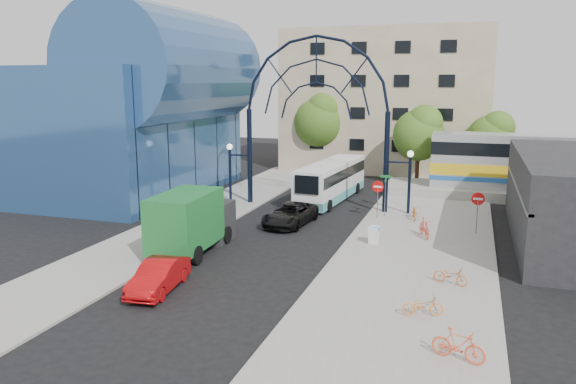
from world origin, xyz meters
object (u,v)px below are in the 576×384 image
(sandwich_board, at_px, (374,233))
(bike_far_b, at_px, (459,345))
(gateway_arch, at_px, (316,87))
(tree_north_a, at_px, (420,132))
(green_truck, at_px, (193,221))
(bike_far_c, at_px, (423,306))
(black_suv, at_px, (290,214))
(city_bus, at_px, (331,180))
(tree_north_c, at_px, (492,136))
(bike_near_a, at_px, (415,212))
(bike_near_b, at_px, (424,228))
(red_sedan, at_px, (159,276))
(street_name_sign, at_px, (385,187))
(bike_far_a, at_px, (451,275))
(stop_sign, at_px, (378,190))
(tree_north_b, at_px, (321,119))
(do_not_enter_sign, at_px, (478,203))

(sandwich_board, bearing_deg, bike_far_b, -68.55)
(gateway_arch, bearing_deg, sandwich_board, -55.09)
(tree_north_a, distance_m, bike_far_b, 32.81)
(bike_far_b, bearing_deg, green_truck, 75.63)
(gateway_arch, height_order, bike_far_c, gateway_arch)
(green_truck, xyz_separation_m, black_suv, (3.23, 6.89, -0.97))
(tree_north_a, height_order, city_bus, tree_north_a)
(bike_far_c, bearing_deg, gateway_arch, 11.67)
(tree_north_c, relative_size, black_suv, 1.31)
(bike_near_a, relative_size, bike_near_b, 0.98)
(city_bus, height_order, bike_near_b, city_bus)
(black_suv, bearing_deg, bike_far_c, -47.10)
(bike_far_c, bearing_deg, bike_far_b, -172.94)
(tree_north_c, bearing_deg, red_sedan, -114.24)
(street_name_sign, xyz_separation_m, tree_north_a, (0.92, 13.33, 2.48))
(red_sedan, relative_size, bike_far_a, 2.61)
(red_sedan, distance_m, bike_near_a, 18.71)
(stop_sign, relative_size, tree_north_b, 0.31)
(city_bus, xyz_separation_m, red_sedan, (-2.54, -20.89, -0.84))
(gateway_arch, distance_m, bike_far_c, 20.95)
(do_not_enter_sign, distance_m, bike_far_c, 13.33)
(bike_far_b, bearing_deg, city_bus, 39.83)
(tree_north_b, bearing_deg, black_suv, -80.14)
(do_not_enter_sign, distance_m, city_bus, 12.80)
(do_not_enter_sign, bearing_deg, black_suv, -174.49)
(tree_north_a, bearing_deg, bike_near_a, -85.51)
(tree_north_c, xyz_separation_m, green_truck, (-15.57, -25.90, -2.62))
(street_name_sign, xyz_separation_m, city_bus, (-4.79, 4.57, -0.62))
(do_not_enter_sign, relative_size, tree_north_c, 0.38)
(green_truck, bearing_deg, do_not_enter_sign, 26.63)
(sandwich_board, bearing_deg, stop_sign, 97.57)
(black_suv, distance_m, bike_far_c, 15.19)
(green_truck, height_order, black_suv, green_truck)
(tree_north_a, xyz_separation_m, tree_north_b, (-10.00, 4.00, 0.66))
(bike_near_b, bearing_deg, bike_far_a, -97.86)
(gateway_arch, relative_size, bike_far_c, 8.65)
(bike_far_a, bearing_deg, black_suv, 69.70)
(bike_near_b, bearing_deg, tree_north_b, 97.90)
(city_bus, height_order, green_truck, green_truck)
(street_name_sign, height_order, black_suv, street_name_sign)
(gateway_arch, relative_size, bike_far_b, 7.68)
(sandwich_board, distance_m, tree_north_a, 20.33)
(street_name_sign, distance_m, bike_near_a, 2.51)
(city_bus, distance_m, bike_far_a, 18.99)
(do_not_enter_sign, bearing_deg, tree_north_a, 107.03)
(gateway_arch, xyz_separation_m, bike_far_a, (9.93, -13.23, -8.02))
(city_bus, bearing_deg, do_not_enter_sign, -29.45)
(bike_near_b, bearing_deg, sandwich_board, -159.01)
(red_sedan, bearing_deg, do_not_enter_sign, 39.43)
(bike_far_b, bearing_deg, tree_north_b, 38.27)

